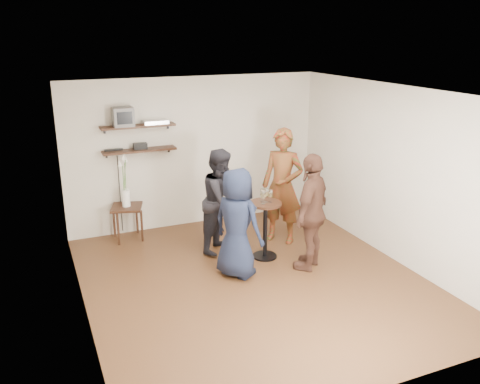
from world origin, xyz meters
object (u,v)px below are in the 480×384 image
object	(u,v)px
side_table	(127,212)
person_navy	(237,223)
drinks_table	(265,222)
person_brown	(312,212)
crt_monitor	(123,117)
person_dark	(222,201)
radio	(140,146)
dvd_deck	(155,122)
person_plaid	(282,186)

from	to	relation	value
side_table	person_navy	size ratio (longest dim) A/B	0.39
drinks_table	person_brown	size ratio (longest dim) A/B	0.52
crt_monitor	person_dark	distance (m)	2.08
radio	person_brown	distance (m)	3.04
person_navy	person_brown	bearing A→B (deg)	-131.06
drinks_table	person_navy	xyz separation A→B (m)	(-0.62, -0.38, 0.21)
person_brown	dvd_deck	bearing A→B (deg)	-93.40
person_dark	person_navy	size ratio (longest dim) A/B	1.04
drinks_table	person_dark	size ratio (longest dim) A/B	0.54
drinks_table	person_brown	bearing A→B (deg)	-50.62
person_plaid	radio	bearing A→B (deg)	-163.84
radio	person_dark	xyz separation A→B (m)	(0.97, -1.18, -0.70)
side_table	drinks_table	size ratio (longest dim) A/B	0.68
radio	person_navy	xyz separation A→B (m)	(0.84, -2.09, -0.73)
dvd_deck	drinks_table	size ratio (longest dim) A/B	0.45
side_table	person_plaid	world-z (taller)	person_plaid
dvd_deck	person_brown	distance (m)	2.99
side_table	person_dark	world-z (taller)	person_dark
radio	drinks_table	size ratio (longest dim) A/B	0.25
drinks_table	person_plaid	size ratio (longest dim) A/B	0.47
person_navy	person_brown	xyz separation A→B (m)	(1.08, -0.18, 0.07)
side_table	person_dark	size ratio (longest dim) A/B	0.37
person_plaid	person_brown	distance (m)	1.05
crt_monitor	person_plaid	distance (m)	2.78
person_dark	person_brown	xyz separation A→B (m)	(0.95, -1.09, 0.04)
dvd_deck	person_dark	distance (m)	1.74
person_navy	person_brown	size ratio (longest dim) A/B	0.91
radio	drinks_table	bearing A→B (deg)	-49.51
crt_monitor	dvd_deck	bearing A→B (deg)	0.00
radio	drinks_table	xyz separation A→B (m)	(1.46, -1.71, -0.95)
crt_monitor	side_table	world-z (taller)	crt_monitor
person_plaid	person_navy	distance (m)	1.45
side_table	person_brown	world-z (taller)	person_brown
dvd_deck	radio	size ratio (longest dim) A/B	1.82
side_table	person_brown	xyz separation A→B (m)	(2.24, -2.09, 0.38)
side_table	radio	bearing A→B (deg)	28.44
side_table	drinks_table	distance (m)	2.35
radio	person_navy	bearing A→B (deg)	-68.02
person_plaid	person_dark	world-z (taller)	person_plaid
drinks_table	person_plaid	xyz separation A→B (m)	(0.53, 0.49, 0.37)
drinks_table	person_dark	distance (m)	0.76
person_dark	person_brown	world-z (taller)	person_brown
side_table	person_navy	distance (m)	2.26
person_dark	person_navy	xyz separation A→B (m)	(-0.13, -0.91, -0.03)
side_table	person_plaid	size ratio (longest dim) A/B	0.32
person_brown	crt_monitor	bearing A→B (deg)	-85.68
crt_monitor	radio	xyz separation A→B (m)	(0.25, 0.00, -0.50)
person_dark	dvd_deck	bearing A→B (deg)	78.17
radio	person_brown	bearing A→B (deg)	-49.78
person_navy	person_dark	bearing A→B (deg)	-39.48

